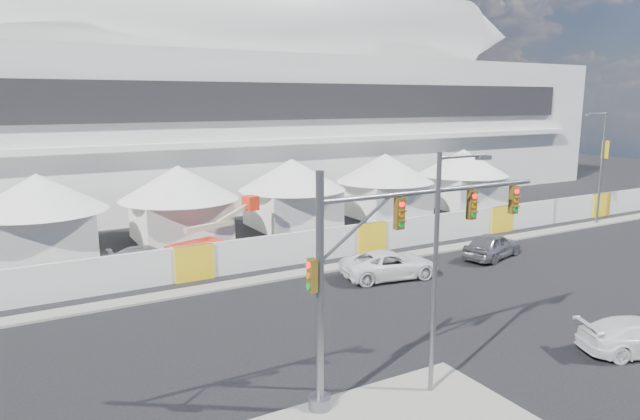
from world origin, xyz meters
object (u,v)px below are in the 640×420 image
pickup_curb (390,264)px  streetlight_median (441,257)px  sedan_silver (492,245)px  lot_car_c (147,257)px  boom_lift (205,243)px  traffic_mast (371,273)px  streetlight_curb (601,160)px

pickup_curb → streetlight_median: streetlight_median is taller
streetlight_median → sedan_silver: bearing=38.0°
sedan_silver → streetlight_median: bearing=111.7°
lot_car_c → boom_lift: bearing=-83.7°
sedan_silver → traffic_mast: bearing=105.8°
sedan_silver → pickup_curb: size_ratio=0.87×
lot_car_c → traffic_mast: bearing=-169.9°
sedan_silver → pickup_curb: sedan_silver is taller
lot_car_c → streetlight_median: (5.09, -20.19, 4.20)m
sedan_silver → lot_car_c: bearing=49.4°
sedan_silver → pickup_curb: 8.15m
sedan_silver → lot_car_c: 21.52m
streetlight_median → pickup_curb: bearing=60.5°
pickup_curb → boom_lift: boom_lift is taller
traffic_mast → streetlight_curb: streetlight_curb is taller
traffic_mast → streetlight_median: size_ratio=1.16×
traffic_mast → streetlight_median: 2.38m
sedan_silver → streetlight_curb: streetlight_curb is taller
pickup_curb → streetlight_curb: bearing=-72.5°
sedan_silver → streetlight_curb: 15.65m
sedan_silver → streetlight_median: 18.87m
traffic_mast → streetlight_median: (2.16, -0.88, 0.45)m
pickup_curb → traffic_mast: bearing=150.2°
streetlight_median → boom_lift: streetlight_median is taller
streetlight_curb → boom_lift: streetlight_curb is taller
pickup_curb → boom_lift: bearing=49.6°
traffic_mast → boom_lift: 19.95m
traffic_mast → boom_lift: size_ratio=1.34×
traffic_mast → pickup_curb: bearing=50.5°
streetlight_median → boom_lift: (-1.37, 20.50, -3.91)m
sedan_silver → boom_lift: (-15.90, 9.15, 0.11)m
traffic_mast → streetlight_curb: (31.40, 13.50, 0.88)m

